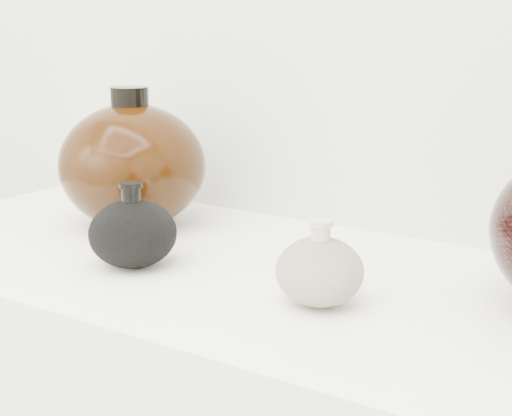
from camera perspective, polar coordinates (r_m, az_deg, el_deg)
The scene contains 3 objects.
black_gourd_vase at distance 0.97m, azimuth -9.82°, elevation -1.96°, with size 0.16×0.16×0.12m.
cream_gourd_vase at distance 0.83m, azimuth 5.11°, elevation -5.01°, with size 0.11×0.11×0.10m.
left_round_pot at distance 1.16m, azimuth -9.84°, elevation 3.40°, with size 0.24×0.24×0.22m.
Camera 1 is at (0.50, 0.19, 1.22)m, focal length 50.00 mm.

